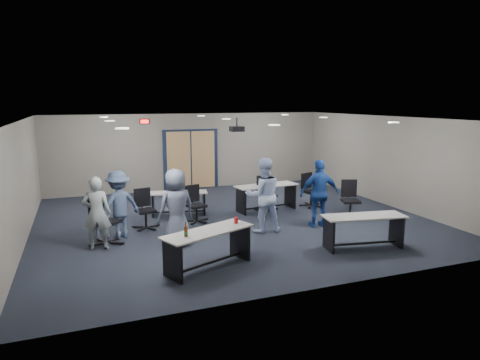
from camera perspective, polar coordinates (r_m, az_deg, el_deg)
name	(u,v)px	position (r m, az deg, el deg)	size (l,w,h in m)	color
floor	(233,220)	(11.52, -0.95, -5.36)	(10.00, 10.00, 0.00)	black
back_wall	(191,151)	(15.49, -6.61, 3.80)	(10.00, 0.04, 2.70)	gray
front_wall	(324,212)	(7.23, 11.18, -4.16)	(10.00, 0.04, 2.70)	gray
left_wall	(21,183)	(10.66, -27.18, -0.40)	(0.04, 9.00, 2.70)	gray
right_wall	(388,161)	(13.72, 19.12, 2.41)	(0.04, 9.00, 2.70)	gray
ceiling	(233,119)	(11.08, -0.99, 8.18)	(10.00, 9.00, 0.04)	white
double_door	(191,160)	(15.49, -6.55, 2.68)	(2.00, 0.07, 2.20)	#101B32
exit_sign	(145,122)	(15.04, -12.62, 7.62)	(0.32, 0.07, 0.18)	black
ceiling_projector	(237,129)	(11.67, -0.42, 6.85)	(0.35, 0.32, 0.37)	black
ceiling_can_lights	(229,119)	(11.32, -1.42, 8.08)	(6.24, 5.74, 0.02)	white
table_front_left	(208,242)	(8.21, -4.26, -8.26)	(1.93, 1.27, 1.02)	#B6B4AC
table_front_right	(364,226)	(9.67, 16.15, -5.89)	(1.86, 0.88, 0.72)	#B6B4AC
table_back_left	(179,199)	(12.07, -8.20, -2.56)	(1.67, 0.84, 0.65)	#B6B4AC
table_back_right	(266,193)	(12.45, 3.53, -1.72)	(1.91, 0.80, 0.75)	#B6B4AC
chair_back_a	(146,209)	(10.91, -12.48, -3.82)	(0.63, 0.63, 1.00)	black
chair_back_b	(196,204)	(11.26, -5.83, -3.23)	(0.61, 0.61, 0.97)	black
chair_back_c	(267,194)	(12.30, 3.62, -1.88)	(0.65, 0.65, 1.03)	black
chair_back_d	(311,190)	(13.03, 9.48, -1.35)	(0.63, 0.63, 1.01)	black
chair_loose_left	(106,220)	(9.92, -17.46, -5.13)	(0.71, 0.71, 1.13)	black
chair_loose_right	(351,199)	(11.99, 14.55, -2.53)	(0.65, 0.65, 1.03)	black
person_gray	(97,213)	(9.59, -18.55, -4.24)	(0.58, 0.38, 1.60)	#939EA1
person_plaid	(176,208)	(9.41, -8.49, -3.70)	(0.84, 0.55, 1.72)	#4E566B
person_lightblue	(263,195)	(10.33, 3.13, -2.04)	(0.88, 0.69, 1.82)	#C0D4FF
person_navy	(319,193)	(10.92, 10.55, -1.78)	(1.01, 0.42, 1.72)	navy
person_back	(119,205)	(10.26, -15.87, -3.19)	(1.02, 0.59, 1.58)	#44577B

